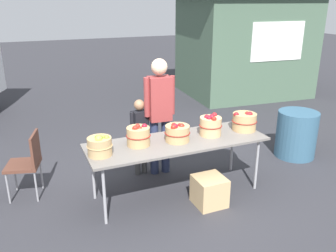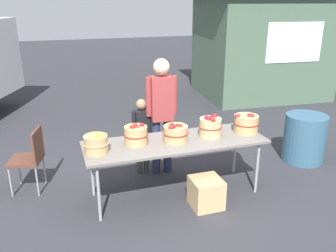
# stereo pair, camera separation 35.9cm
# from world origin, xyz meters

# --- Properties ---
(ground_plane) EXTENTS (40.00, 40.00, 0.00)m
(ground_plane) POSITION_xyz_m (0.00, 0.00, 0.00)
(ground_plane) COLOR #2D2D33
(market_table) EXTENTS (2.30, 0.76, 0.75)m
(market_table) POSITION_xyz_m (0.00, 0.00, 0.71)
(market_table) COLOR slate
(market_table) RESTS_ON ground
(apple_basket_green_0) EXTENTS (0.30, 0.30, 0.26)m
(apple_basket_green_0) POSITION_xyz_m (-0.99, -0.05, 0.87)
(apple_basket_green_0) COLOR tan
(apple_basket_green_0) RESTS_ON market_table
(apple_basket_red_0) EXTENTS (0.30, 0.30, 0.28)m
(apple_basket_red_0) POSITION_xyz_m (-0.49, 0.06, 0.87)
(apple_basket_red_0) COLOR tan
(apple_basket_red_0) RESTS_ON market_table
(apple_basket_red_1) EXTENTS (0.32, 0.32, 0.26)m
(apple_basket_red_1) POSITION_xyz_m (0.00, -0.00, 0.86)
(apple_basket_red_1) COLOR tan
(apple_basket_red_1) RESTS_ON market_table
(apple_basket_red_2) EXTENTS (0.30, 0.30, 0.30)m
(apple_basket_red_2) POSITION_xyz_m (0.48, 0.02, 0.88)
(apple_basket_red_2) COLOR tan
(apple_basket_red_2) RESTS_ON market_table
(apple_basket_red_3) EXTENTS (0.34, 0.34, 0.27)m
(apple_basket_red_3) POSITION_xyz_m (1.00, 0.01, 0.87)
(apple_basket_red_3) COLOR tan
(apple_basket_red_3) RESTS_ON market_table
(vendor_adult) EXTENTS (0.45, 0.24, 1.69)m
(vendor_adult) POSITION_xyz_m (0.02, 0.66, 0.99)
(vendor_adult) COLOR #262D4C
(vendor_adult) RESTS_ON ground
(child_customer) EXTENTS (0.29, 0.18, 1.13)m
(child_customer) POSITION_xyz_m (-0.25, 0.73, 0.66)
(child_customer) COLOR #3F3F3F
(child_customer) RESTS_ON ground
(food_kiosk) EXTENTS (3.71, 3.16, 2.74)m
(food_kiosk) POSITION_xyz_m (3.87, 4.24, 1.38)
(food_kiosk) COLOR #47604C
(food_kiosk) RESTS_ON ground
(folding_chair) EXTENTS (0.49, 0.49, 0.86)m
(folding_chair) POSITION_xyz_m (-1.77, 0.70, 0.51)
(folding_chair) COLOR brown
(folding_chair) RESTS_ON ground
(trash_barrel) EXTENTS (0.64, 0.64, 0.75)m
(trash_barrel) POSITION_xyz_m (2.28, 0.35, 0.38)
(trash_barrel) COLOR #335972
(trash_barrel) RESTS_ON ground
(produce_crate) EXTENTS (0.37, 0.37, 0.37)m
(produce_crate) POSITION_xyz_m (0.26, -0.40, 0.18)
(produce_crate) COLOR tan
(produce_crate) RESTS_ON ground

